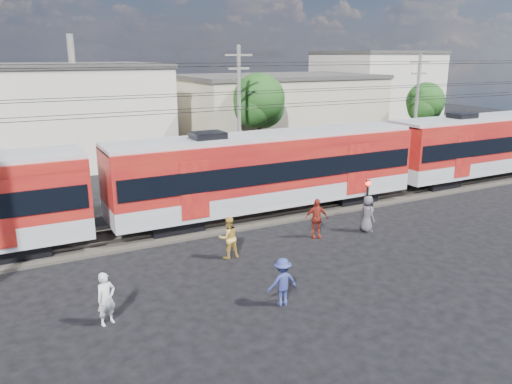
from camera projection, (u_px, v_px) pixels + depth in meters
ground at (273, 297)px, 16.91m from camera, size 120.00×120.00×0.00m
track_bed at (190, 226)px, 23.73m from camera, size 70.00×3.40×0.12m
rail_near at (196, 228)px, 23.05m from camera, size 70.00×0.12×0.12m
rail_far at (185, 219)px, 24.33m from camera, size 70.00×0.12×0.12m
commuter_train at (272, 168)px, 25.08m from camera, size 50.30×3.08×4.17m
building_midwest at (77, 112)px, 38.10m from camera, size 12.24×12.24×7.30m
building_mideast at (278, 112)px, 42.82m from camera, size 16.32×10.20×6.30m
building_east at (374, 92)px, 52.23m from camera, size 10.20×10.20×8.30m
utility_pole_mid at (239, 111)px, 31.19m from camera, size 1.80×0.24×8.50m
utility_pole_east at (416, 106)px, 36.66m from camera, size 1.80×0.24×8.00m
tree_near at (261, 102)px, 35.22m from camera, size 3.82×3.64×6.72m
tree_far at (426, 104)px, 41.25m from camera, size 3.36×3.12×5.76m
pedestrian_a at (106, 299)px, 15.00m from camera, size 0.70×0.58×1.66m
pedestrian_b at (229, 237)px, 19.94m from camera, size 0.85×0.67×1.73m
pedestrian_c at (282, 282)px, 16.17m from camera, size 1.06×0.63×1.62m
pedestrian_d at (316, 218)px, 22.12m from camera, size 1.14×0.72×1.81m
pedestrian_e at (367, 214)px, 22.92m from camera, size 0.56×0.85×1.71m
car_silver at (431, 153)px, 37.42m from camera, size 4.72×2.66×1.51m
car_white at (508, 145)px, 41.19m from camera, size 4.59×1.74×1.50m
crossing_signal at (368, 191)px, 25.06m from camera, size 0.27×0.27×1.87m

